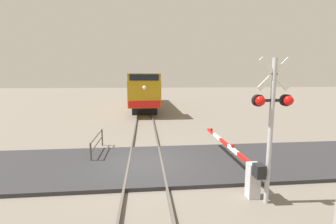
{
  "coord_description": "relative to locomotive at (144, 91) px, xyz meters",
  "views": [
    {
      "loc": [
        0.02,
        -9.71,
        3.79
      ],
      "look_at": [
        1.1,
        1.03,
        2.19
      ],
      "focal_mm": 24.84,
      "sensor_mm": 36.0,
      "label": 1
    }
  ],
  "objects": [
    {
      "name": "locomotive",
      "position": [
        0.0,
        0.0,
        0.0
      ],
      "size": [
        3.03,
        19.05,
        4.16
      ],
      "color": "black",
      "rests_on": "ground_plane"
    },
    {
      "name": "guard_railing",
      "position": [
        -2.39,
        -18.33,
        -1.51
      ],
      "size": [
        0.08,
        2.87,
        0.95
      ],
      "color": "#4C4742",
      "rests_on": "ground_plane"
    },
    {
      "name": "road_surface",
      "position": [
        0.0,
        -20.2,
        -2.07
      ],
      "size": [
        36.0,
        4.73,
        0.14
      ],
      "primitive_type": "cube",
      "color": "#2D2D30",
      "rests_on": "ground_plane"
    },
    {
      "name": "ground_plane",
      "position": [
        0.0,
        -20.2,
        -2.14
      ],
      "size": [
        160.0,
        160.0,
        0.0
      ],
      "primitive_type": "plane",
      "color": "slate"
    },
    {
      "name": "crossing_signal",
      "position": [
        3.67,
        -23.64,
        0.61
      ],
      "size": [
        1.18,
        0.33,
        4.37
      ],
      "color": "#ADADB2",
      "rests_on": "ground_plane"
    },
    {
      "name": "rail_track_right",
      "position": [
        0.72,
        -20.2,
        -2.06
      ],
      "size": [
        0.08,
        80.0,
        0.15
      ],
      "primitive_type": "cube",
      "color": "#59544C",
      "rests_on": "ground_plane"
    },
    {
      "name": "rail_track_left",
      "position": [
        -0.72,
        -20.2,
        -2.06
      ],
      "size": [
        0.08,
        80.0,
        0.15
      ],
      "primitive_type": "cube",
      "color": "#59544C",
      "rests_on": "ground_plane"
    },
    {
      "name": "crossing_gate",
      "position": [
        3.4,
        -22.5,
        -1.36
      ],
      "size": [
        0.36,
        5.82,
        1.24
      ],
      "color": "silver",
      "rests_on": "ground_plane"
    }
  ]
}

